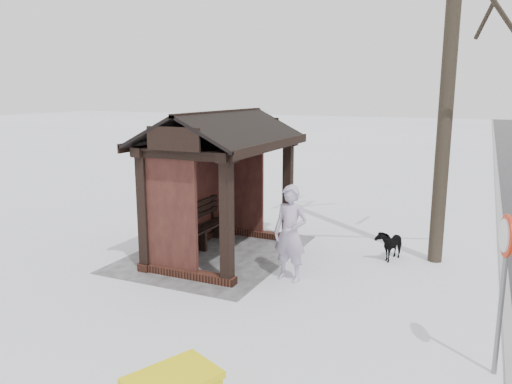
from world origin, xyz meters
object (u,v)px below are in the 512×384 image
bus_shelter (215,155)px  pedestrian (290,233)px  road_sign (504,259)px  dog (390,244)px

bus_shelter → pedestrian: size_ratio=1.99×
bus_shelter → road_sign: bearing=64.0°
bus_shelter → pedestrian: bus_shelter is taller
pedestrian → road_sign: size_ratio=0.88×
bus_shelter → dog: bus_shelter is taller
dog → road_sign: size_ratio=0.38×
pedestrian → dog: pedestrian is taller
road_sign → dog: bearing=-165.2°
pedestrian → dog: size_ratio=2.33×
pedestrian → road_sign: road_sign is taller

